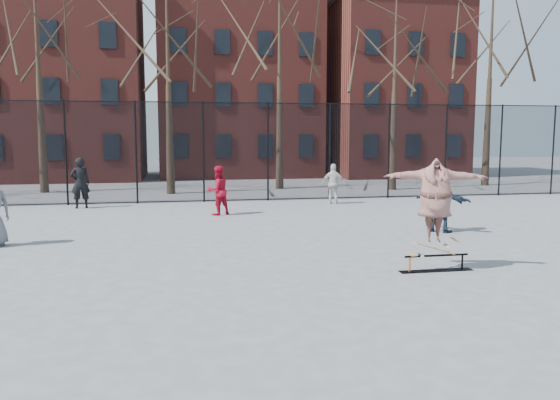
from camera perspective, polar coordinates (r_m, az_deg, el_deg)
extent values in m
plane|color=slate|center=(9.64, 4.18, -9.49)|extent=(100.00, 100.00, 0.00)
cube|color=black|center=(11.42, 15.98, -7.11)|extent=(1.52, 0.23, 0.01)
cylinder|color=orange|center=(11.15, 13.40, -6.57)|extent=(0.04, 0.04, 0.31)
cylinder|color=black|center=(11.65, 18.51, -6.17)|extent=(0.04, 0.04, 0.31)
cylinder|color=black|center=(11.35, 16.03, -5.60)|extent=(1.34, 0.04, 0.04)
imported|color=#503C98|center=(11.16, 15.91, -0.82)|extent=(2.11, 1.07, 1.65)
imported|color=black|center=(21.32, -20.15, 1.69)|extent=(0.77, 0.61, 1.87)
imported|color=#B10F25|center=(18.48, -6.53, 1.00)|extent=(1.01, 0.94, 1.66)
imported|color=beige|center=(21.40, 5.62, 1.69)|extent=(1.00, 0.69, 1.57)
imported|color=#1C2838|center=(15.77, 16.46, -0.22)|extent=(1.41, 1.48, 1.68)
cylinder|color=black|center=(22.36, -21.48, 4.59)|extent=(0.07, 0.07, 4.00)
cylinder|color=black|center=(22.02, -14.81, 4.81)|extent=(0.07, 0.07, 4.00)
cylinder|color=black|center=(21.98, -8.01, 4.97)|extent=(0.07, 0.07, 4.00)
cylinder|color=black|center=(22.24, -1.28, 5.06)|extent=(0.07, 0.07, 4.00)
cylinder|color=black|center=(22.80, 5.21, 5.08)|extent=(0.07, 0.07, 4.00)
cylinder|color=black|center=(23.64, 11.31, 5.03)|extent=(0.07, 0.07, 4.00)
cylinder|color=black|center=(24.72, 16.94, 4.95)|extent=(0.07, 0.07, 4.00)
cylinder|color=black|center=(26.02, 22.05, 4.82)|extent=(0.07, 0.07, 4.00)
cylinder|color=black|center=(27.50, 26.64, 4.68)|extent=(0.07, 0.07, 4.00)
cube|color=black|center=(22.08, -4.36, 5.02)|extent=(34.00, 0.01, 4.00)
cylinder|color=black|center=(22.11, -4.41, 10.11)|extent=(34.00, 0.04, 0.04)
cone|color=black|center=(27.44, -23.53, 5.49)|extent=(0.40, 0.40, 4.62)
cone|color=black|center=(25.46, -11.99, 5.84)|extent=(0.40, 0.40, 4.62)
cone|color=black|center=(27.19, -0.19, 6.05)|extent=(0.40, 0.40, 4.62)
cone|color=black|center=(27.48, 11.73, 5.91)|extent=(0.40, 0.40, 4.62)
cone|color=black|center=(31.10, 20.29, 5.73)|extent=(0.40, 0.40, 4.62)
cube|color=maroon|center=(35.72, -21.62, 11.70)|extent=(9.00, 7.00, 12.00)
cube|color=maroon|center=(35.36, -4.27, 13.03)|extent=(10.00, 7.00, 13.00)
cube|color=maroon|center=(37.70, 11.33, 11.01)|extent=(8.00, 7.00, 11.00)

